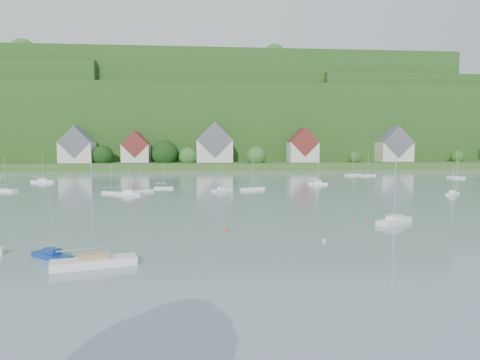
% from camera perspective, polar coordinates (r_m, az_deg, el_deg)
% --- Properties ---
extents(far_shore_strip, '(600.00, 60.00, 3.00)m').
position_cam_1_polar(far_shore_strip, '(206.86, -4.87, 2.09)').
color(far_shore_strip, '#2C5520').
rests_on(far_shore_strip, ground).
extents(forested_ridge, '(620.00, 181.22, 69.89)m').
position_cam_1_polar(forested_ridge, '(275.50, -4.85, 7.17)').
color(forested_ridge, '#1E4315').
rests_on(forested_ridge, ground).
extents(village_building_0, '(14.00, 10.40, 16.00)m').
position_cam_1_polar(village_building_0, '(201.21, -20.78, 4.02)').
color(village_building_0, beige).
rests_on(village_building_0, far_shore_strip).
extents(village_building_1, '(12.00, 9.36, 14.00)m').
position_cam_1_polar(village_building_1, '(197.89, -13.62, 3.96)').
color(village_building_1, beige).
rests_on(village_building_1, far_shore_strip).
extents(village_building_2, '(16.00, 11.44, 18.00)m').
position_cam_1_polar(village_building_2, '(194.73, -3.40, 4.52)').
color(village_building_2, beige).
rests_on(village_building_2, far_shore_strip).
extents(village_building_3, '(13.00, 10.40, 15.50)m').
position_cam_1_polar(village_building_3, '(197.94, 8.30, 4.24)').
color(village_building_3, beige).
rests_on(village_building_3, far_shore_strip).
extents(village_building_4, '(15.00, 10.40, 16.50)m').
position_cam_1_polar(village_building_4, '(216.45, 19.76, 4.09)').
color(village_building_4, beige).
rests_on(village_building_4, far_shore_strip).
extents(near_sailboat_1, '(4.55, 4.00, 6.42)m').
position_cam_1_polar(near_sailboat_1, '(44.68, -23.67, -9.04)').
color(near_sailboat_1, navy).
rests_on(near_sailboat_1, ground).
extents(near_sailboat_2, '(7.52, 4.06, 9.78)m').
position_cam_1_polar(near_sailboat_2, '(40.52, -18.78, -10.15)').
color(near_sailboat_2, white).
rests_on(near_sailboat_2, ground).
extents(near_sailboat_3, '(6.42, 5.59, 9.02)m').
position_cam_1_polar(near_sailboat_3, '(62.54, 19.76, -5.01)').
color(near_sailboat_3, white).
rests_on(near_sailboat_3, ground).
extents(mooring_buoy_1, '(0.47, 0.47, 0.47)m').
position_cam_1_polar(mooring_buoy_1, '(48.73, 11.08, -8.08)').
color(mooring_buoy_1, silver).
rests_on(mooring_buoy_1, ground).
extents(mooring_buoy_2, '(0.38, 0.38, 0.38)m').
position_cam_1_polar(mooring_buoy_2, '(63.47, 16.55, -5.22)').
color(mooring_buoy_2, red).
rests_on(mooring_buoy_2, ground).
extents(mooring_buoy_3, '(0.50, 0.50, 0.50)m').
position_cam_1_polar(mooring_buoy_3, '(54.10, -1.86, -6.72)').
color(mooring_buoy_3, red).
rests_on(mooring_buoy_3, ground).
extents(mooring_buoy_5, '(0.50, 0.50, 0.50)m').
position_cam_1_polar(mooring_buoy_5, '(42.03, -22.17, -10.40)').
color(mooring_buoy_5, red).
rests_on(mooring_buoy_5, ground).
extents(far_sailboat_cluster, '(190.20, 69.40, 8.71)m').
position_cam_1_polar(far_sailboat_cluster, '(120.24, -3.55, -0.27)').
color(far_sailboat_cluster, white).
rests_on(far_sailboat_cluster, ground).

